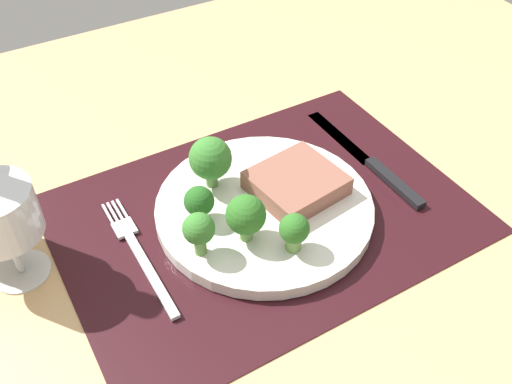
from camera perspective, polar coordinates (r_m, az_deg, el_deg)
The scene contains 11 objects.
ground_plane at distance 70.16cm, azimuth 0.80°, elevation -3.11°, with size 140.00×110.00×3.00cm, color tan.
placemat at distance 68.98cm, azimuth 0.81°, elevation -2.16°, with size 47.46×34.20×0.30cm, color black.
plate at distance 68.31cm, azimuth 0.82°, elevation -1.60°, with size 25.66×25.66×1.60cm, color silver.
steak at distance 68.96cm, azimuth 3.80°, elevation 1.09°, with size 9.80×9.11×2.41cm, color #8C5647.
broccoli_back_left at distance 64.40cm, azimuth -5.63°, elevation -0.97°, with size 3.44×3.44×4.49cm.
broccoli_near_steak at distance 61.45cm, azimuth -1.01°, elevation -2.32°, with size 4.41×4.41×5.78cm.
broccoli_near_fork at distance 67.71cm, azimuth -4.52°, elevation 3.29°, with size 5.10×5.10×6.68cm.
broccoli_center at distance 61.05cm, azimuth 3.78°, elevation -3.79°, with size 3.29×3.29×4.67cm.
broccoli_front_edge at distance 60.31cm, azimuth -5.66°, elevation -3.75°, with size 3.45×3.45×5.37cm.
fork at distance 65.55cm, azimuth -11.49°, elevation -5.91°, with size 2.40×19.20×0.50cm.
knife at distance 76.68cm, azimuth 11.36°, elevation 2.81°, with size 1.80×23.00×0.80cm.
Camera 1 is at (-25.36, -41.51, 49.06)cm, focal length 40.58 mm.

